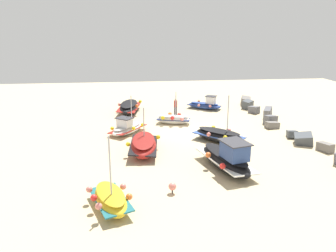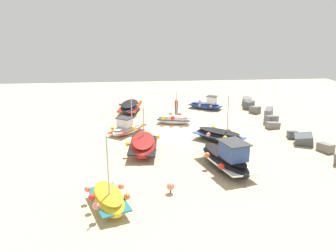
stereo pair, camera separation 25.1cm
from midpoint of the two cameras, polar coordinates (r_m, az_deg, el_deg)
ground_plane at (r=28.50m, az=4.26°, el=-1.16°), size 55.90×55.90×0.00m
fishing_boat_0 at (r=26.46m, az=8.31°, el=-1.53°), size 4.02×4.05×3.78m
fishing_boat_1 at (r=21.33m, az=9.53°, el=-5.44°), size 5.37×2.97×2.17m
fishing_boat_2 at (r=35.31m, az=-6.79°, el=3.18°), size 5.07×2.67×1.18m
fishing_boat_3 at (r=23.99m, az=-4.42°, el=-3.20°), size 4.72×2.50×3.17m
fishing_boat_4 at (r=36.83m, az=6.08°, el=3.59°), size 3.21×3.86×1.54m
fishing_boat_5 at (r=30.93m, az=0.70°, el=1.18°), size 2.04×3.29×2.97m
fishing_boat_6 at (r=17.18m, az=-10.12°, el=-12.04°), size 3.59×2.43×3.85m
fishing_boat_7 at (r=28.42m, az=-7.14°, el=-0.30°), size 3.83×3.39×3.13m
person_walking at (r=33.62m, az=1.07°, el=3.41°), size 0.32×0.32×1.76m
breakwater_rocks at (r=30.77m, az=18.60°, el=0.13°), size 20.67×2.91×1.29m
mooring_buoy_0 at (r=18.32m, az=0.34°, el=-10.17°), size 0.43×0.43×0.62m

